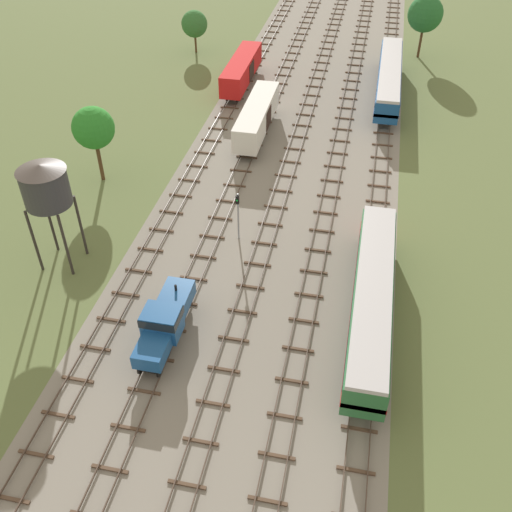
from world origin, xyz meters
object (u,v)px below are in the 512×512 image
object	(u,v)px
diesel_railcar_centre_right_near	(372,297)
freight_boxcar_left_mid	(257,116)
shunter_loco_left_nearest	(164,321)
signal_post_nearest	(238,211)
water_tower	(45,186)
passenger_coach_centre_right_far	(389,77)
freight_boxcar_far_left_midfar	(242,69)

from	to	relation	value
diesel_railcar_centre_right_near	freight_boxcar_left_mid	distance (m)	32.12
shunter_loco_left_nearest	signal_post_nearest	size ratio (longest dim) A/B	1.72
diesel_railcar_centre_right_near	freight_boxcar_left_mid	xyz separation A→B (m)	(-14.87, 28.47, -0.15)
water_tower	signal_post_nearest	distance (m)	16.31
shunter_loco_left_nearest	diesel_railcar_centre_right_near	distance (m)	15.73
diesel_railcar_centre_right_near	signal_post_nearest	distance (m)	14.90
diesel_railcar_centre_right_near	passenger_coach_centre_right_far	distance (m)	43.10
diesel_railcar_centre_right_near	signal_post_nearest	bearing A→B (deg)	146.38
freight_boxcar_left_mid	signal_post_nearest	size ratio (longest dim) A/B	2.85
freight_boxcar_far_left_midfar	water_tower	bearing A→B (deg)	-99.67
shunter_loco_left_nearest	freight_boxcar_left_mid	distance (m)	33.56
diesel_railcar_centre_right_near	water_tower	bearing A→B (deg)	175.90
passenger_coach_centre_right_far	water_tower	bearing A→B (deg)	-122.92
diesel_railcar_centre_right_near	passenger_coach_centre_right_far	world-z (taller)	same
water_tower	signal_post_nearest	world-z (taller)	water_tower
freight_boxcar_far_left_midfar	signal_post_nearest	bearing A→B (deg)	-77.59
passenger_coach_centre_right_far	water_tower	size ratio (longest dim) A/B	2.25
diesel_railcar_centre_right_near	passenger_coach_centre_right_far	size ratio (longest dim) A/B	0.93
water_tower	signal_post_nearest	xyz separation A→B (m)	(14.27, 6.33, -4.72)
shunter_loco_left_nearest	passenger_coach_centre_right_far	xyz separation A→B (m)	(14.87, 48.18, 0.60)
water_tower	freight_boxcar_left_mid	bearing A→B (deg)	66.06
freight_boxcar_left_mid	passenger_coach_centre_right_far	distance (m)	20.85
shunter_loco_left_nearest	signal_post_nearest	bearing A→B (deg)	79.46
diesel_railcar_centre_right_near	freight_boxcar_left_mid	world-z (taller)	diesel_railcar_centre_right_near
freight_boxcar_far_left_midfar	passenger_coach_centre_right_far	world-z (taller)	passenger_coach_centre_right_far
freight_boxcar_far_left_midfar	shunter_loco_left_nearest	bearing A→B (deg)	-84.00
passenger_coach_centre_right_far	shunter_loco_left_nearest	bearing A→B (deg)	-107.16
shunter_loco_left_nearest	freight_boxcar_far_left_midfar	size ratio (longest dim) A/B	0.60
freight_boxcar_far_left_midfar	passenger_coach_centre_right_far	bearing A→B (deg)	3.10
passenger_coach_centre_right_far	signal_post_nearest	distance (m)	37.00
freight_boxcar_far_left_midfar	signal_post_nearest	world-z (taller)	signal_post_nearest
passenger_coach_centre_right_far	freight_boxcar_far_left_midfar	bearing A→B (deg)	-176.90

